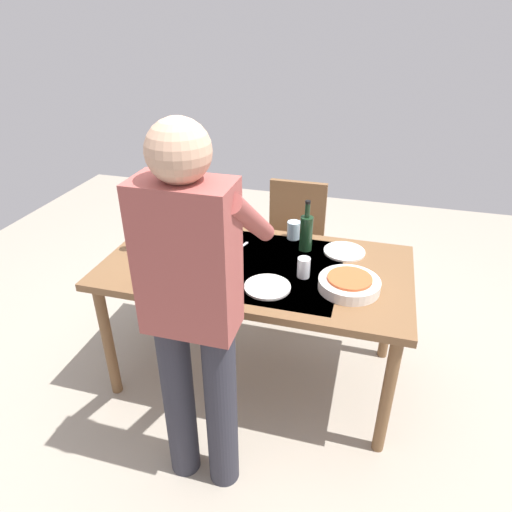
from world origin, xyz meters
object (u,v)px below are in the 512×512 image
at_px(serving_bowl_pasta, 349,283).
at_px(side_bowl_salad, 154,274).
at_px(person_server, 194,306).
at_px(wine_bottle, 306,232).
at_px(wine_glass_left, 133,234).
at_px(chair_near, 294,239).
at_px(water_cup_near_left, 304,267).
at_px(dinner_plate_near, 267,287).
at_px(dinner_plate_far, 344,251).
at_px(water_cup_near_right, 294,230).
at_px(dining_table, 256,276).

distance_m(serving_bowl_pasta, side_bowl_salad, 0.97).
distance_m(person_server, wine_bottle, 0.98).
bearing_deg(wine_bottle, wine_glass_left, 16.08).
height_order(chair_near, serving_bowl_pasta, chair_near).
distance_m(water_cup_near_left, serving_bowl_pasta, 0.24).
xyz_separation_m(wine_bottle, dinner_plate_near, (0.11, 0.44, -0.10)).
bearing_deg(wine_glass_left, chair_near, -131.58).
relative_size(dinner_plate_near, dinner_plate_far, 1.00).
height_order(dinner_plate_near, dinner_plate_far, same).
distance_m(water_cup_near_left, water_cup_near_right, 0.43).
bearing_deg(side_bowl_salad, person_server, 134.04).
bearing_deg(water_cup_near_right, person_server, 79.65).
bearing_deg(serving_bowl_pasta, dinner_plate_far, -81.06).
distance_m(dinner_plate_near, dinner_plate_far, 0.57).
height_order(wine_bottle, side_bowl_salad, wine_bottle).
xyz_separation_m(dining_table, side_bowl_salad, (0.45, 0.29, 0.11)).
xyz_separation_m(person_server, side_bowl_salad, (0.39, -0.41, -0.16)).
distance_m(dining_table, wine_glass_left, 0.72).
relative_size(chair_near, dinner_plate_far, 3.96).
bearing_deg(person_server, water_cup_near_right, -100.35).
height_order(person_server, dinner_plate_far, person_server).
distance_m(chair_near, wine_bottle, 0.70).
height_order(person_server, side_bowl_salad, person_server).
xyz_separation_m(serving_bowl_pasta, dinner_plate_near, (0.39, 0.09, -0.03)).
distance_m(wine_bottle, dinner_plate_far, 0.24).
bearing_deg(dinner_plate_far, chair_near, -55.04).
distance_m(wine_glass_left, water_cup_near_left, 0.97).
relative_size(chair_near, water_cup_near_right, 8.63).
bearing_deg(serving_bowl_pasta, water_cup_near_right, -51.92).
distance_m(person_server, dinner_plate_far, 1.09).
bearing_deg(wine_glass_left, dining_table, -177.53).
bearing_deg(person_server, wine_bottle, -106.99).
bearing_deg(dinner_plate_near, person_server, 70.20).
relative_size(dining_table, wine_glass_left, 10.79).
height_order(wine_glass_left, serving_bowl_pasta, wine_glass_left).
bearing_deg(wine_glass_left, dinner_plate_far, -165.81).
relative_size(person_server, wine_glass_left, 11.19).
bearing_deg(dinner_plate_near, wine_bottle, -103.80).
bearing_deg(wine_bottle, serving_bowl_pasta, 128.38).
relative_size(wine_glass_left, dinner_plate_far, 0.66).
height_order(dining_table, dinner_plate_far, dinner_plate_far).
bearing_deg(dinner_plate_far, dinner_plate_near, 54.96).
relative_size(chair_near, side_bowl_salad, 5.06).
xyz_separation_m(dining_table, dinner_plate_near, (-0.12, 0.21, 0.08)).
xyz_separation_m(dining_table, water_cup_near_right, (-0.13, -0.36, 0.13)).
distance_m(side_bowl_salad, dinner_plate_far, 1.05).
height_order(water_cup_near_right, side_bowl_salad, water_cup_near_right).
xyz_separation_m(wine_glass_left, dinner_plate_near, (-0.81, 0.18, -0.10)).
distance_m(person_server, dinner_plate_near, 0.55).
height_order(wine_glass_left, dinner_plate_far, wine_glass_left).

